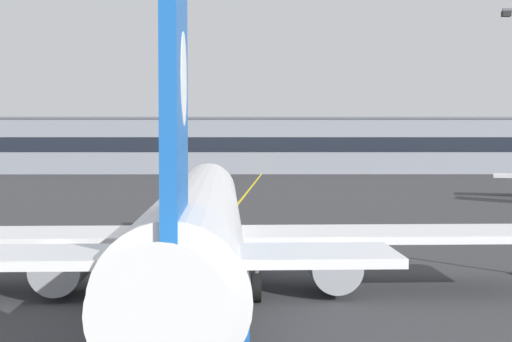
% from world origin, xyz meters
% --- Properties ---
extents(taxiway_centreline, '(9.90, 179.76, 0.01)m').
position_xyz_m(taxiway_centreline, '(0.00, 30.00, 0.00)').
color(taxiway_centreline, yellow).
rests_on(taxiway_centreline, ground).
extents(airliner_foreground, '(32.14, 41.48, 11.65)m').
position_xyz_m(airliner_foreground, '(0.34, 8.68, 3.37)').
color(airliner_foreground, white).
rests_on(airliner_foreground, ground).
extents(safety_cone_by_nose_gear, '(0.44, 0.44, 0.55)m').
position_xyz_m(safety_cone_by_nose_gear, '(2.40, 25.69, 0.26)').
color(safety_cone_by_nose_gear, orange).
rests_on(safety_cone_by_nose_gear, ground).
extents(terminal_building, '(157.38, 12.40, 10.97)m').
position_xyz_m(terminal_building, '(8.69, 124.10, 5.49)').
color(terminal_building, gray).
rests_on(terminal_building, ground).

